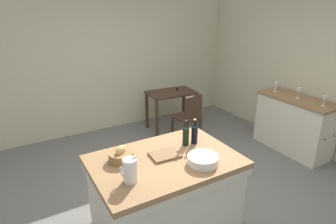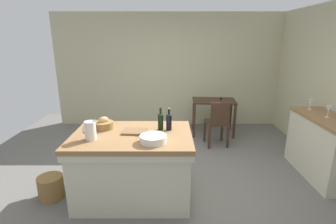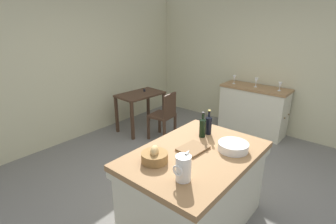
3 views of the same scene
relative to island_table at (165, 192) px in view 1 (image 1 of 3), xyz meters
The scene contains 16 objects.
ground_plane 0.80m from the island_table, 39.59° to the left, with size 6.76×6.76×0.00m, color #66635E.
wall_back 3.16m from the island_table, 80.61° to the left, with size 5.32×0.12×2.60m, color #B7B28E.
wall_right 3.23m from the island_table, ahead, with size 0.12×5.20×2.60m, color #B7B28E.
island_table is the anchor object (origin of this frame).
side_cabinet 2.80m from the island_table, 10.46° to the left, with size 0.52×1.27×0.93m.
writing_desk 2.70m from the island_table, 57.87° to the left, with size 0.94×0.62×0.82m.
wooden_chair 2.15m from the island_table, 49.30° to the left, with size 0.44×0.44×0.90m.
pitcher 0.72m from the island_table, 158.27° to the right, with size 0.17×0.13×0.27m.
wash_bowl 0.59m from the island_table, 43.34° to the right, with size 0.31×0.31×0.08m, color silver.
bread_basket 0.64m from the island_table, 153.79° to the left, with size 0.25×0.25×0.16m.
cutting_board 0.42m from the island_table, 60.36° to the left, with size 0.30×0.23×0.02m, color brown.
wine_bottle_dark 0.71m from the island_table, 16.96° to the left, with size 0.07×0.07×0.30m.
wine_bottle_amber 0.65m from the island_table, 23.47° to the left, with size 0.07×0.07×0.30m.
wine_glass_far_left 2.81m from the island_table, ahead, with size 0.07×0.07×0.16m.
wine_glass_left 2.85m from the island_table, 10.53° to the left, with size 0.07×0.07×0.17m.
wine_glass_middle 2.94m from the island_table, 19.12° to the left, with size 0.07×0.07×0.17m.
Camera 1 is at (-1.76, -2.66, 2.39)m, focal length 30.77 mm.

